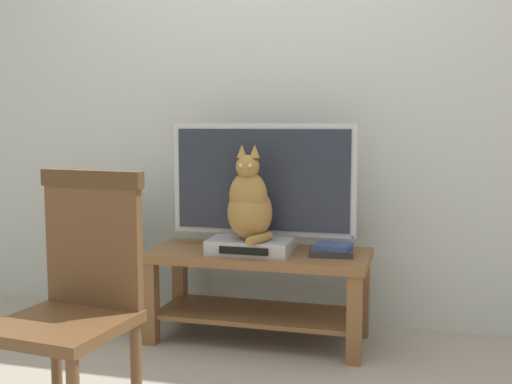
% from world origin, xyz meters
% --- Properties ---
extents(ground_plane, '(12.00, 12.00, 0.00)m').
position_xyz_m(ground_plane, '(0.00, 0.00, 0.00)').
color(ground_plane, gray).
extents(back_wall, '(7.00, 0.12, 2.80)m').
position_xyz_m(back_wall, '(0.00, 0.92, 1.40)').
color(back_wall, '#B7BCB2').
rests_on(back_wall, ground).
extents(tv_stand, '(1.14, 0.50, 0.48)m').
position_xyz_m(tv_stand, '(0.03, 0.47, 0.33)').
color(tv_stand, brown).
rests_on(tv_stand, ground).
extents(tv, '(0.98, 0.20, 0.66)m').
position_xyz_m(tv, '(0.03, 0.57, 0.82)').
color(tv, '#B7B7BC').
rests_on(tv, tv_stand).
extents(media_box, '(0.42, 0.24, 0.07)m').
position_xyz_m(media_box, '(0.00, 0.40, 0.51)').
color(media_box, '#ADADB2').
rests_on(media_box, tv_stand).
extents(cat, '(0.23, 0.30, 0.48)m').
position_xyz_m(cat, '(0.00, 0.39, 0.73)').
color(cat, olive).
rests_on(cat, media_box).
extents(wooden_chair, '(0.45, 0.45, 0.97)m').
position_xyz_m(wooden_chair, '(-0.31, -0.73, 0.56)').
color(wooden_chair, brown).
rests_on(wooden_chair, ground).
extents(book_stack, '(0.23, 0.18, 0.06)m').
position_xyz_m(book_stack, '(0.41, 0.47, 0.50)').
color(book_stack, '#2D2D33').
rests_on(book_stack, tv_stand).
extents(potted_plant, '(0.45, 0.45, 0.71)m').
position_xyz_m(potted_plant, '(-0.91, 0.48, 0.43)').
color(potted_plant, '#47474C').
rests_on(potted_plant, ground).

